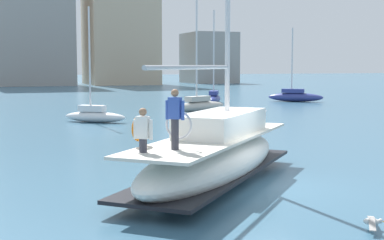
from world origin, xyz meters
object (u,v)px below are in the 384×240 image
object	(u,v)px
moored_sloop_near	(200,104)
moored_sloop_far	(95,114)
moored_cutter_right	(295,96)
moored_cutter_left	(214,97)
seagull	(372,221)
main_sailboat	(215,154)

from	to	relation	value
moored_sloop_near	moored_sloop_far	bearing A→B (deg)	-151.09
moored_sloop_near	moored_sloop_far	xyz separation A→B (m)	(-9.14, -5.05, -0.09)
moored_cutter_right	moored_cutter_left	bearing A→B (deg)	175.97
moored_sloop_near	moored_cutter_right	xyz separation A→B (m)	(13.44, 8.31, -0.03)
moored_sloop_near	seagull	size ratio (longest dim) A/B	8.98
main_sailboat	moored_cutter_right	xyz separation A→B (m)	(22.24, 33.02, -0.34)
seagull	moored_cutter_left	bearing A→B (deg)	72.84
main_sailboat	moored_sloop_far	world-z (taller)	main_sailboat
moored_cutter_right	seagull	size ratio (longest dim) A/B	7.12
main_sailboat	moored_sloop_far	xyz separation A→B (m)	(-0.34, 19.66, -0.41)
seagull	moored_cutter_right	bearing A→B (deg)	61.80
moored_sloop_far	moored_cutter_right	distance (m)	26.23
seagull	moored_sloop_near	bearing A→B (deg)	76.47
main_sailboat	moored_sloop_near	xyz separation A→B (m)	(8.80, 24.71, -0.32)
moored_cutter_left	main_sailboat	bearing A→B (deg)	-112.06
moored_sloop_near	moored_sloop_far	size ratio (longest dim) A/B	1.27
moored_sloop_near	moored_cutter_left	size ratio (longest dim) A/B	1.05
moored_cutter_left	moored_sloop_near	bearing A→B (deg)	-118.39
main_sailboat	seagull	distance (m)	5.91
moored_cutter_right	seagull	bearing A→B (deg)	-118.20
moored_sloop_near	moored_cutter_left	xyz separation A→B (m)	(4.82, 8.92, -0.02)
moored_sloop_near	seagull	xyz separation A→B (m)	(-7.31, -30.38, -0.42)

